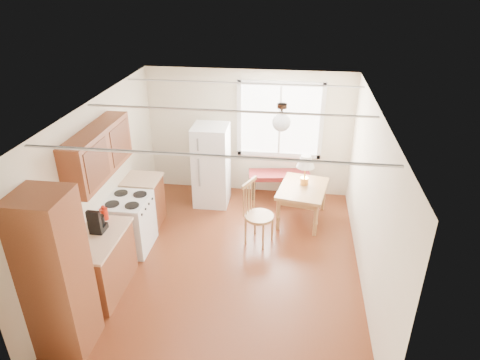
% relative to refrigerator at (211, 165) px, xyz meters
% --- Properties ---
extents(room_shell, '(4.60, 5.60, 2.62)m').
position_rel_refrigerator_xyz_m(room_shell, '(0.64, -1.88, 0.46)').
color(room_shell, '#4E2010').
rests_on(room_shell, ground).
extents(kitchen_run, '(0.65, 3.40, 2.20)m').
position_rel_refrigerator_xyz_m(kitchen_run, '(-1.07, -2.51, 0.05)').
color(kitchen_run, brown).
rests_on(kitchen_run, ground).
extents(window_unit, '(1.64, 0.05, 1.51)m').
position_rel_refrigerator_xyz_m(window_unit, '(1.24, 0.60, 0.76)').
color(window_unit, white).
rests_on(window_unit, room_shell).
extents(pendant_light, '(0.26, 0.26, 0.40)m').
position_rel_refrigerator_xyz_m(pendant_light, '(1.34, -1.48, 1.44)').
color(pendant_light, black).
rests_on(pendant_light, room_shell).
extents(refrigerator, '(0.66, 0.69, 1.58)m').
position_rel_refrigerator_xyz_m(refrigerator, '(0.00, 0.00, 0.00)').
color(refrigerator, white).
rests_on(refrigerator, ground).
extents(bench, '(1.25, 0.61, 0.55)m').
position_rel_refrigerator_xyz_m(bench, '(1.29, 0.34, -0.30)').
color(bench, maroon).
rests_on(bench, ground).
extents(dining_table, '(0.98, 1.19, 0.66)m').
position_rel_refrigerator_xyz_m(dining_table, '(1.74, -0.42, -0.23)').
color(dining_table, olive).
rests_on(dining_table, ground).
extents(chair, '(0.54, 0.53, 1.10)m').
position_rel_refrigerator_xyz_m(chair, '(0.95, -1.21, -0.16)').
color(chair, olive).
rests_on(chair, ground).
extents(table_lamp, '(0.32, 0.32, 0.56)m').
position_rel_refrigerator_xyz_m(table_lamp, '(1.76, -0.29, 0.28)').
color(table_lamp, '#C78E3F').
rests_on(table_lamp, dining_table).
extents(coffee_maker, '(0.19, 0.25, 0.37)m').
position_rel_refrigerator_xyz_m(coffee_maker, '(-1.08, -2.59, 0.24)').
color(coffee_maker, black).
rests_on(coffee_maker, kitchen_run).
extents(kettle, '(0.12, 0.12, 0.23)m').
position_rel_refrigerator_xyz_m(kettle, '(-1.13, -2.28, 0.20)').
color(kettle, '#B71F0D').
rests_on(kettle, kitchen_run).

